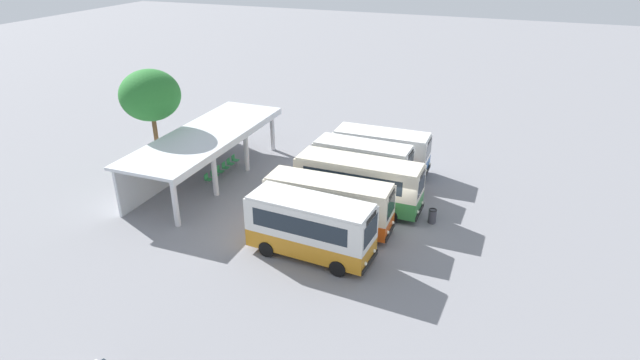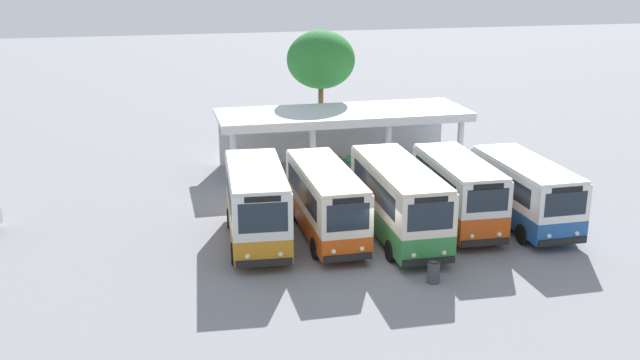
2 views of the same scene
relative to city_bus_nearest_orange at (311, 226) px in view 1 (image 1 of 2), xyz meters
The scene contains 15 objects.
ground_plane 6.32m from the city_bus_nearest_orange, 33.93° to the right, with size 180.00×180.00×0.00m, color gray.
city_bus_nearest_orange is the anchor object (origin of this frame).
city_bus_second_in_row 3.06m from the city_bus_nearest_orange, ahead, with size 2.24×7.56×3.12m.
city_bus_middle_cream 6.16m from the city_bus_nearest_orange, ahead, with size 2.49×8.05×3.30m.
city_bus_fourth_amber 9.17m from the city_bus_nearest_orange, ahead, with size 2.50×6.75×3.18m.
city_bus_fifth_blue 12.25m from the city_bus_nearest_orange, ahead, with size 2.47×6.97×3.03m.
terminal_canopy 12.88m from the city_bus_nearest_orange, 59.39° to the left, with size 14.32×4.83×3.40m.
waiting_chair_end_by_column 11.42m from the city_bus_nearest_orange, 61.32° to the left, with size 0.45×0.45×0.86m.
waiting_chair_second_from_end 11.74m from the city_bus_nearest_orange, 58.02° to the left, with size 0.45×0.45×0.86m.
waiting_chair_middle_seat 12.15m from the city_bus_nearest_orange, 55.09° to the left, with size 0.45×0.45×0.86m.
waiting_chair_fourth_seat 12.56m from the city_bus_nearest_orange, 52.26° to the left, with size 0.45×0.45×0.86m.
waiting_chair_fifth_seat 13.04m from the city_bus_nearest_orange, 49.78° to the left, with size 0.45×0.45×0.86m.
waiting_chair_far_end_seat 13.53m from the city_bus_nearest_orange, 47.44° to the left, with size 0.45×0.45×0.86m.
roadside_tree_behind_canopy 16.23m from the city_bus_nearest_orange, 66.80° to the left, with size 4.18×4.18×7.56m.
litter_bin_apron 8.22m from the city_bus_nearest_orange, 42.91° to the right, with size 0.49×0.49×0.90m.
Camera 1 is at (-26.93, -5.69, 15.81)m, focal length 29.03 mm.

